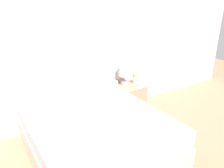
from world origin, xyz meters
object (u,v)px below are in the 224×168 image
bed (92,130)px  teacup (140,85)px  nightstand (129,99)px  flower_vase (136,76)px  table_lamp (124,72)px

bed → teacup: (1.20, 0.49, 0.22)m
nightstand → flower_vase: 0.43m
nightstand → flower_vase: bearing=9.7°
nightstand → table_lamp: table_lamp is taller
teacup → table_lamp: bearing=123.5°
bed → table_lamp: (1.04, 0.73, 0.42)m
bed → table_lamp: bed is taller
table_lamp → flower_vase: table_lamp is taller
bed → table_lamp: 1.34m
bed → nightstand: bearing=30.5°
bed → flower_vase: bearing=28.2°
bed → teacup: bearing=22.3°
nightstand → teacup: (0.11, -0.15, 0.29)m
bed → table_lamp: bearing=35.2°
nightstand → table_lamp: (-0.04, 0.09, 0.49)m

